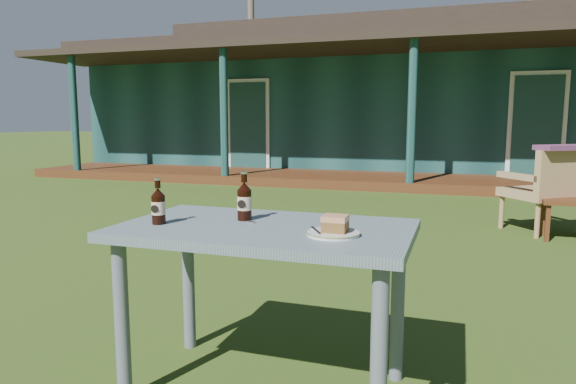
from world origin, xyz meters
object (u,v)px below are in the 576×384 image
(cafe_table, at_px, (265,249))
(side_table, at_px, (575,206))
(cola_bottle_far, at_px, (158,206))
(cake_slice, at_px, (335,223))
(cola_bottle_near, at_px, (244,201))
(plate, at_px, (333,233))
(armchair_left, at_px, (548,186))

(cafe_table, relative_size, side_table, 2.00)
(cafe_table, bearing_deg, cola_bottle_far, -165.64)
(cake_slice, distance_m, cola_bottle_near, 0.47)
(plate, relative_size, cake_slice, 2.22)
(cafe_table, distance_m, plate, 0.34)
(plate, distance_m, armchair_left, 4.12)
(plate, bearing_deg, side_table, 67.37)
(cake_slice, bearing_deg, cola_bottle_far, -177.80)
(cola_bottle_near, relative_size, armchair_left, 0.24)
(armchair_left, bearing_deg, cola_bottle_far, -117.56)
(cake_slice, relative_size, cola_bottle_far, 0.47)
(cafe_table, distance_m, armchair_left, 4.14)
(cake_slice, distance_m, cola_bottle_far, 0.75)
(cake_slice, xyz_separation_m, cola_bottle_far, (-0.75, -0.03, 0.03))
(cafe_table, relative_size, armchair_left, 1.38)
(cake_slice, bearing_deg, plate, -144.14)
(cafe_table, distance_m, cola_bottle_near, 0.24)
(armchair_left, height_order, side_table, armchair_left)
(cola_bottle_near, xyz_separation_m, side_table, (1.94, 3.44, -0.46))
(plate, bearing_deg, armchair_left, 71.52)
(plate, height_order, side_table, plate)
(cola_bottle_far, xyz_separation_m, armchair_left, (2.05, 3.92, -0.31))
(side_table, bearing_deg, cola_bottle_far, -121.74)
(plate, relative_size, side_table, 0.34)
(plate, height_order, cake_slice, cake_slice)
(cake_slice, bearing_deg, side_table, 67.43)
(cafe_table, xyz_separation_m, side_table, (1.82, 3.52, -0.28))
(cola_bottle_near, bearing_deg, cafe_table, -32.84)
(plate, distance_m, cola_bottle_far, 0.75)
(cola_bottle_far, distance_m, armchair_left, 4.43)
(cake_slice, height_order, cola_bottle_near, cola_bottle_near)
(cola_bottle_far, relative_size, armchair_left, 0.22)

